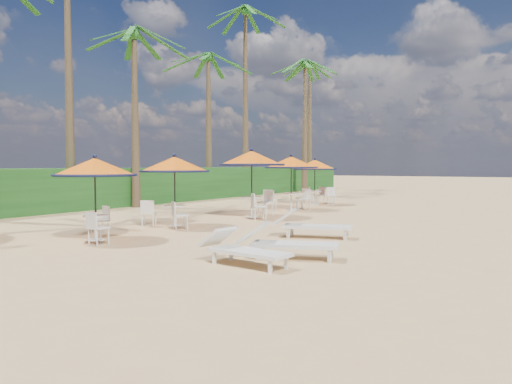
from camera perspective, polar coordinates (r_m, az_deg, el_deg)
ground at (r=10.08m, az=-0.60°, el=-7.99°), size 160.00×160.00×0.00m
scrub_hedge at (r=27.03m, az=-11.70°, el=0.82°), size 3.00×40.00×1.80m
station_0 at (r=13.46m, az=-17.88°, el=1.90°), size 2.13×2.13×2.22m
station_1 at (r=15.87m, az=-9.42°, el=2.40°), size 2.21×2.21×2.31m
station_2 at (r=18.59m, az=-0.35°, el=3.18°), size 2.48×2.51×2.58m
station_3 at (r=21.80m, az=4.08°, el=2.64°), size 2.33×2.42×2.43m
station_4 at (r=24.91m, az=6.87°, el=2.48°), size 2.21×2.21×2.30m
lounger_near at (r=9.72m, az=-1.70°, el=-6.44°), size 2.00×0.81×0.70m
lounger_mid at (r=10.41m, az=3.29°, el=-5.69°), size 2.17×1.32×0.74m
lounger_far at (r=13.44m, az=6.12°, el=-3.69°), size 2.21×1.28×0.76m
palm_3 at (r=24.30m, az=-13.75°, el=16.07°), size 5.00×5.00×8.17m
palm_4 at (r=29.95m, az=-5.47°, el=14.19°), size 5.00×5.00×8.48m
palm_5 at (r=33.47m, az=-1.23°, el=18.78°), size 5.00×5.00×11.99m
palm_6 at (r=35.93m, az=5.63°, el=13.49°), size 5.00×5.00×9.24m
palm_7 at (r=40.79m, az=6.20°, el=13.42°), size 5.00×5.00×10.13m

